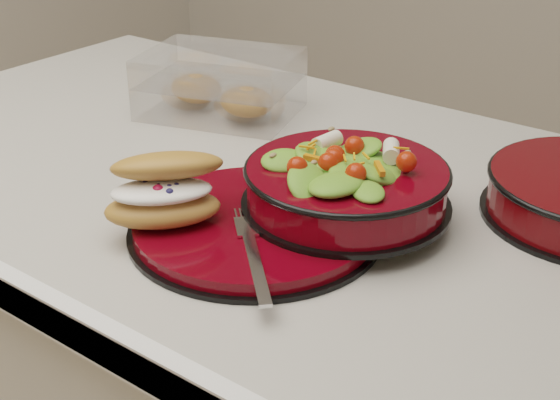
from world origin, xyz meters
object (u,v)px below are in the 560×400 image
Objects in this scene: dinner_plate at (255,225)px; croissant at (166,191)px; pastry_box at (221,85)px; salad_bowl at (347,177)px; fork at (253,254)px.

croissant is (-0.07, -0.06, 0.05)m from dinner_plate.
pastry_box is at bearing 136.51° from dinner_plate.
salad_bowl is 1.57× the size of croissant.
dinner_plate is 2.10× the size of fork.
salad_bowl reaches higher than dinner_plate.
dinner_plate is 0.11m from croissant.
croissant is at bearing -132.83° from salad_bowl.
fork is (0.12, -0.00, -0.03)m from croissant.
dinner_plate is 1.19× the size of salad_bowl.
fork is 0.48m from pastry_box.
salad_bowl is 0.20m from croissant.
salad_bowl reaches higher than pastry_box.
dinner_plate is 1.87× the size of croissant.
dinner_plate is 0.40m from pastry_box.
pastry_box is (-0.29, 0.27, 0.03)m from dinner_plate.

